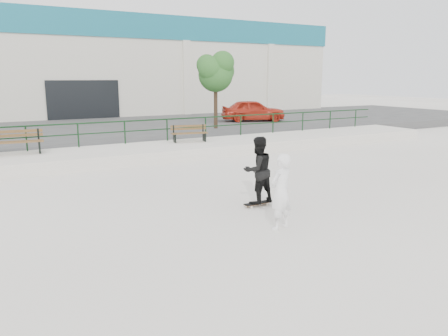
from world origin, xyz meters
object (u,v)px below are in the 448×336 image
bench_left (15,142)px  red_car (253,110)px  seated_skater (281,192)px  bench_right (189,133)px  skateboard (257,203)px  standing_skater (258,170)px  tree (216,71)px

bench_left → red_car: 16.31m
seated_skater → bench_left: bearing=-81.2°
bench_right → skateboard: bench_right is taller
standing_skater → bench_left: bearing=-63.5°
red_car → standing_skater: size_ratio=2.36×
standing_skater → bench_right: bearing=-106.7°
bench_right → standing_skater: size_ratio=0.97×
bench_right → seated_skater: seated_skater is taller
bench_left → skateboard: (5.20, -8.92, -0.89)m
bench_right → standing_skater: 8.92m
tree → seated_skater: 16.15m
bench_right → tree: tree is taller
bench_left → bench_right: bench_left is taller
skateboard → standing_skater: bearing=87.3°
bench_right → red_car: red_car is taller
bench_left → tree: tree is taller
bench_left → skateboard: bearing=-54.6°
bench_left → seated_skater: (4.66, -10.67, -0.09)m
bench_left → standing_skater: 10.33m
bench_right → standing_skater: bearing=-91.0°
red_car → seated_skater: red_car is taller
skateboard → seated_skater: size_ratio=0.45×
standing_skater → skateboard: bearing=86.2°
bench_right → skateboard: size_ratio=2.19×
bench_left → tree: (10.85, 3.97, 2.80)m
bench_left → bench_right: 7.21m
tree → standing_skater: (-5.65, -12.88, -2.77)m
standing_skater → seated_skater: 1.84m
tree → standing_skater: size_ratio=2.43×
skateboard → standing_skater: size_ratio=0.44×
bench_right → skateboard: bearing=-91.0°
bench_right → tree: size_ratio=0.40×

